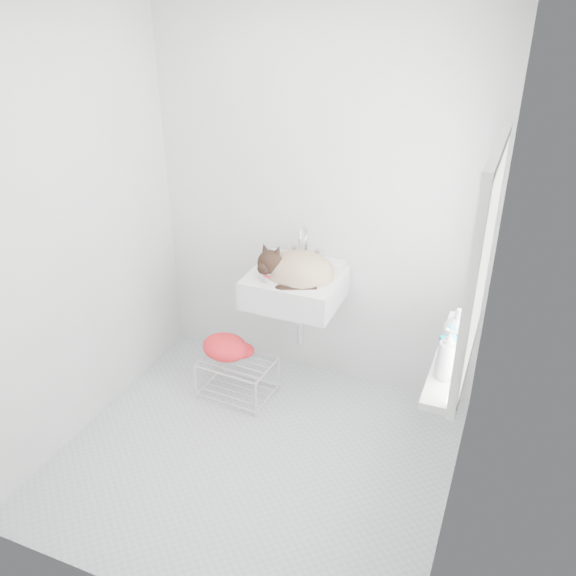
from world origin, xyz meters
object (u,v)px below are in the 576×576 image
at_px(cat, 296,270).
at_px(bottle_c, 455,340).
at_px(bottle_a, 444,377).
at_px(bottle_b, 448,363).
at_px(sink, 295,275).
at_px(wire_rack, 237,376).

xyz_separation_m(cat, bottle_c, (1.03, -0.38, -0.04)).
bearing_deg(bottle_a, bottle_c, 90.00).
xyz_separation_m(cat, bottle_b, (1.03, -0.60, -0.04)).
height_order(sink, bottle_c, sink).
bearing_deg(bottle_c, bottle_b, -90.00).
distance_m(cat, bottle_a, 1.26).
distance_m(cat, bottle_b, 1.19).
relative_size(wire_rack, bottle_a, 2.08).
distance_m(bottle_b, bottle_c, 0.22).
xyz_separation_m(bottle_b, bottle_c, (0.00, 0.22, 0.00)).
bearing_deg(cat, wire_rack, -155.22).
height_order(sink, wire_rack, sink).
xyz_separation_m(bottle_a, bottle_c, (0.00, 0.34, 0.00)).
bearing_deg(bottle_b, sink, 149.31).
height_order(bottle_b, bottle_c, bottle_b).
xyz_separation_m(sink, bottle_c, (1.04, -0.40, 0.00)).
distance_m(sink, bottle_c, 1.12).
height_order(sink, cat, cat).
xyz_separation_m(wire_rack, bottle_a, (1.36, -0.51, 0.70)).
height_order(cat, bottle_a, cat).
bearing_deg(bottle_a, bottle_b, 90.00).
relative_size(bottle_b, bottle_c, 1.08).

